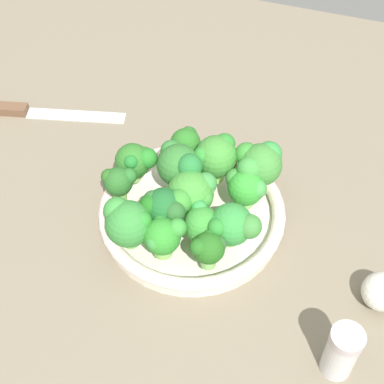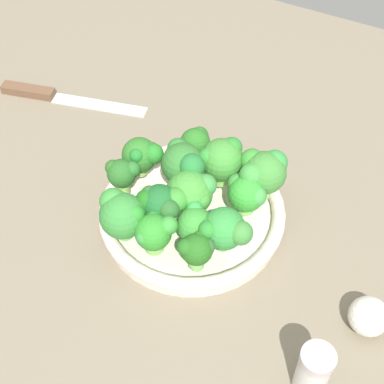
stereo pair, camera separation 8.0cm
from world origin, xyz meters
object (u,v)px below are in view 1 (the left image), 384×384
at_px(broccoli_floret_9, 216,156).
at_px(pepper_shaker, 342,352).
at_px(broccoli_floret_5, 185,142).
at_px(broccoli_floret_11, 162,207).
at_px(broccoli_floret_7, 231,225).
at_px(broccoli_floret_13, 209,247).
at_px(garlic_bulb, 381,291).
at_px(broccoli_floret_2, 204,224).
at_px(broccoli_floret_4, 259,163).
at_px(broccoli_floret_10, 136,161).
at_px(broccoli_floret_3, 119,181).
at_px(knife, 27,111).
at_px(broccoli_floret_1, 246,187).
at_px(broccoli_floret_0, 128,222).
at_px(broccoli_floret_6, 191,194).
at_px(bowl, 192,213).
at_px(broccoli_floret_8, 163,236).
at_px(broccoli_floret_12, 179,164).

height_order(broccoli_floret_9, pepper_shaker, broccoli_floret_9).
distance_m(broccoli_floret_5, broccoli_floret_11, 0.14).
relative_size(broccoli_floret_7, broccoli_floret_13, 1.25).
bearing_deg(broccoli_floret_11, garlic_bulb, 89.92).
xyz_separation_m(broccoli_floret_5, pepper_shaker, (0.25, 0.28, -0.03)).
relative_size(broccoli_floret_2, broccoli_floret_11, 0.83).
xyz_separation_m(broccoli_floret_4, broccoli_floret_10, (0.04, -0.17, -0.01)).
height_order(broccoli_floret_3, broccoli_floret_5, broccoli_floret_3).
xyz_separation_m(broccoli_floret_2, knife, (-0.18, -0.38, -0.06)).
bearing_deg(broccoli_floret_13, broccoli_floret_1, 171.38).
distance_m(broccoli_floret_2, broccoli_floret_10, 0.15).
relative_size(broccoli_floret_5, pepper_shaker, 0.68).
bearing_deg(broccoli_floret_5, pepper_shaker, 48.42).
bearing_deg(broccoli_floret_10, broccoli_floret_0, 17.41).
bearing_deg(broccoli_floret_6, broccoli_floret_4, 136.42).
height_order(bowl, garlic_bulb, garlic_bulb).
bearing_deg(broccoli_floret_13, bowl, -148.96).
height_order(broccoli_floret_5, broccoli_floret_13, broccoli_floret_13).
xyz_separation_m(broccoli_floret_1, broccoli_floret_5, (-0.06, -0.11, -0.00)).
bearing_deg(broccoli_floret_13, broccoli_floret_4, 170.55).
height_order(broccoli_floret_0, broccoli_floret_5, broccoli_floret_0).
relative_size(broccoli_floret_8, pepper_shaker, 0.74).
bearing_deg(broccoli_floret_11, broccoli_floret_9, 160.49).
relative_size(broccoli_floret_5, broccoli_floret_13, 0.98).
relative_size(bowl, broccoli_floret_3, 4.70).
relative_size(broccoli_floret_0, broccoli_floret_10, 1.16).
bearing_deg(broccoli_floret_8, pepper_shaker, 74.06).
xyz_separation_m(broccoli_floret_6, broccoli_floret_8, (0.08, -0.01, -0.00)).
xyz_separation_m(broccoli_floret_6, broccoli_floret_7, (0.03, 0.07, 0.00)).
bearing_deg(broccoli_floret_7, knife, -113.24).
relative_size(broccoli_floret_5, broccoli_floret_7, 0.78).
bearing_deg(broccoli_floret_3, broccoli_floret_0, 32.35).
bearing_deg(broccoli_floret_6, broccoli_floret_10, -110.25).
bearing_deg(broccoli_floret_1, bowl, -66.19).
relative_size(bowl, broccoli_floret_7, 3.76).
relative_size(broccoli_floret_10, garlic_bulb, 1.23).
bearing_deg(broccoli_floret_5, bowl, 24.76).
distance_m(bowl, pepper_shaker, 0.28).
bearing_deg(broccoli_floret_1, broccoli_floret_11, -49.62).
bearing_deg(broccoli_floret_13, broccoli_floret_8, -88.63).
relative_size(broccoli_floret_12, broccoli_floret_13, 1.38).
xyz_separation_m(broccoli_floret_6, broccoli_floret_13, (0.07, 0.05, -0.00)).
height_order(broccoli_floret_2, broccoli_floret_3, same).
bearing_deg(broccoli_floret_4, broccoli_floret_11, -41.27).
relative_size(broccoli_floret_2, broccoli_floret_6, 0.77).
height_order(broccoli_floret_2, broccoli_floret_10, broccoli_floret_10).
height_order(broccoli_floret_9, broccoli_floret_11, broccoli_floret_9).
xyz_separation_m(broccoli_floret_1, broccoli_floret_6, (0.04, -0.07, 0.01)).
relative_size(broccoli_floret_9, pepper_shaker, 0.92).
bearing_deg(broccoli_floret_3, broccoli_floret_5, 150.39).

